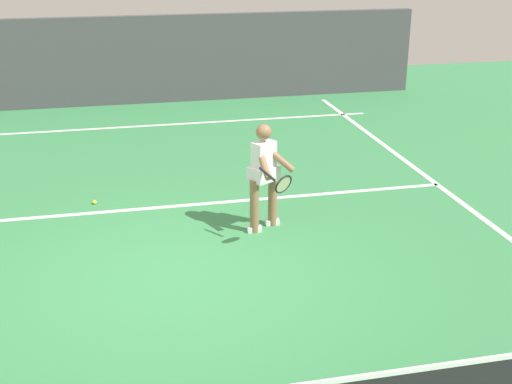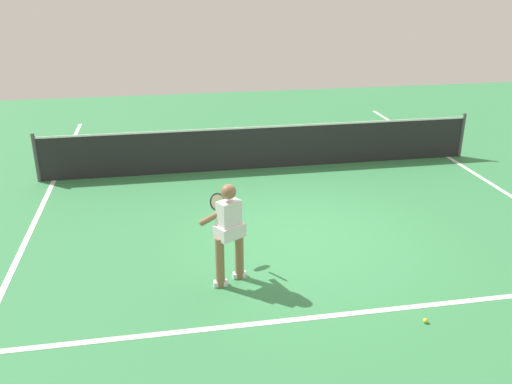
# 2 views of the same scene
# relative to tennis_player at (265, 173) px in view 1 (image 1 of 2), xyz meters

# --- Properties ---
(ground_plane) EXTENTS (24.93, 24.93, 0.00)m
(ground_plane) POSITION_rel_tennis_player_xyz_m (1.44, 1.18, -0.85)
(ground_plane) COLOR #38844C
(court_back_wall) EXTENTS (14.41, 0.24, 2.11)m
(court_back_wall) POSITION_rel_tennis_player_xyz_m (1.44, -8.11, 0.21)
(court_back_wall) COLOR #47474C
(court_back_wall) RESTS_ON ground
(baseline_marking) EXTENTS (10.41, 0.10, 0.01)m
(baseline_marking) POSITION_rel_tennis_player_xyz_m (1.44, -5.91, -0.84)
(baseline_marking) COLOR white
(baseline_marking) RESTS_ON ground
(service_line_marking) EXTENTS (9.41, 0.10, 0.01)m
(service_line_marking) POSITION_rel_tennis_player_xyz_m (1.44, -1.13, -0.84)
(service_line_marking) COLOR white
(service_line_marking) RESTS_ON ground
(tennis_player) EXTENTS (0.68, 1.14, 1.55)m
(tennis_player) POSITION_rel_tennis_player_xyz_m (0.00, 0.00, 0.00)
(tennis_player) COLOR #8C6647
(tennis_player) RESTS_ON ground
(tennis_ball_near) EXTENTS (0.07, 0.07, 0.07)m
(tennis_ball_near) POSITION_rel_tennis_player_xyz_m (2.39, -1.50, -0.81)
(tennis_ball_near) COLOR #D1E533
(tennis_ball_near) RESTS_ON ground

